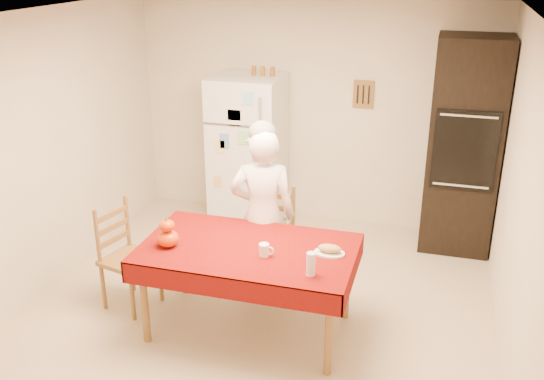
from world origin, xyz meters
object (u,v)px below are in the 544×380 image
at_px(oven_cabinet, 464,147).
at_px(bread_plate, 329,253).
at_px(pumpkin_lower, 168,238).
at_px(wine_glass, 311,264).
at_px(dining_table, 248,255).
at_px(chair_far, 272,233).
at_px(chair_left, 124,252).
at_px(refrigerator, 248,152).
at_px(coffee_mug, 264,250).
at_px(seated_woman, 263,215).

xyz_separation_m(oven_cabinet, bread_plate, (-0.97, -2.02, -0.33)).
bearing_deg(bread_plate, oven_cabinet, 64.31).
relative_size(pumpkin_lower, wine_glass, 1.01).
distance_m(dining_table, chair_far, 0.82).
height_order(chair_left, wine_glass, chair_left).
height_order(refrigerator, wine_glass, refrigerator).
xyz_separation_m(oven_cabinet, coffee_mug, (-1.45, -2.18, -0.29)).
relative_size(dining_table, chair_left, 1.79).
height_order(dining_table, wine_glass, wine_glass).
height_order(refrigerator, seated_woman, refrigerator).
bearing_deg(pumpkin_lower, bread_plate, 9.80).
xyz_separation_m(chair_left, pumpkin_lower, (0.55, -0.24, 0.32)).
bearing_deg(chair_left, seated_woman, -52.45).
bearing_deg(dining_table, seated_woman, 95.04).
bearing_deg(dining_table, bread_plate, 5.32).
relative_size(chair_left, seated_woman, 0.60).
bearing_deg(refrigerator, coffee_mug, -68.75).
relative_size(dining_table, chair_far, 1.79).
xyz_separation_m(refrigerator, pumpkin_lower, (0.05, -2.19, -0.02)).
xyz_separation_m(dining_table, seated_woman, (-0.05, 0.56, 0.10)).
height_order(refrigerator, dining_table, refrigerator).
bearing_deg(oven_cabinet, refrigerator, -178.82).
distance_m(seated_woman, wine_glass, 1.05).
distance_m(refrigerator, dining_table, 2.14).
distance_m(oven_cabinet, chair_far, 2.17).
relative_size(chair_far, chair_left, 1.00).
bearing_deg(bread_plate, wine_glass, -101.34).
height_order(seated_woman, wine_glass, seated_woman).
xyz_separation_m(chair_left, coffee_mug, (1.33, -0.19, 0.30)).
height_order(refrigerator, oven_cabinet, oven_cabinet).
bearing_deg(chair_left, dining_table, -79.61).
xyz_separation_m(wine_glass, bread_plate, (0.07, 0.35, -0.08)).
distance_m(chair_far, pumpkin_lower, 1.16).
distance_m(chair_left, seated_woman, 1.25).
relative_size(seated_woman, pumpkin_lower, 8.90).
distance_m(oven_cabinet, pumpkin_lower, 3.17).
bearing_deg(seated_woman, coffee_mug, 95.05).
bearing_deg(refrigerator, chair_left, -104.46).
distance_m(refrigerator, chair_left, 2.04).
relative_size(chair_left, pumpkin_lower, 5.35).
distance_m(refrigerator, oven_cabinet, 2.29).
distance_m(pumpkin_lower, wine_glass, 1.19).
distance_m(chair_far, coffee_mug, 0.97).
xyz_separation_m(seated_woman, coffee_mug, (0.21, -0.66, 0.02)).
relative_size(coffee_mug, bread_plate, 0.42).
height_order(chair_far, pumpkin_lower, chair_far).
distance_m(chair_left, pumpkin_lower, 0.68).
bearing_deg(refrigerator, pumpkin_lower, -88.65).
relative_size(pumpkin_lower, bread_plate, 0.74).
xyz_separation_m(chair_left, bread_plate, (1.81, -0.03, 0.26)).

